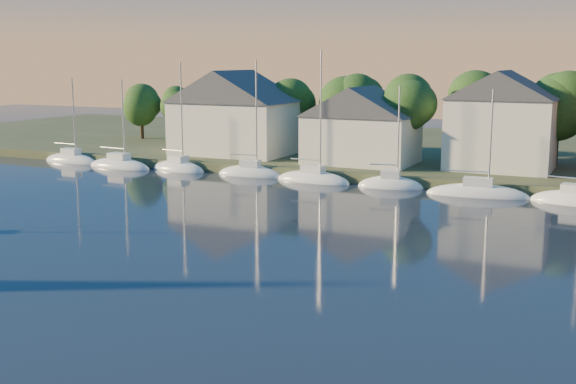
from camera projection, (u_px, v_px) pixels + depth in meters
The scene contains 7 objects.
shoreline_land at pixel (455, 155), 90.27m from camera, with size 160.00×50.00×2.00m, color #384327.
wooden_dock at pixel (402, 183), 69.84m from camera, with size 120.00×3.00×1.00m, color brown.
clubhouse_west at pixel (234, 111), 83.39m from camera, with size 13.65×9.45×9.64m.
clubhouse_centre at pixel (362, 124), 75.89m from camera, with size 11.55×8.40×8.08m.
clubhouse_east at pixel (502, 119), 71.60m from camera, with size 10.50×8.40×9.80m.
tree_line at pixel (451, 103), 77.47m from camera, with size 93.40×5.40×8.90m.
moored_fleet at pixel (435, 191), 65.47m from camera, with size 95.50×2.40×12.05m.
Camera 1 is at (19.59, -14.92, 11.81)m, focal length 45.00 mm.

